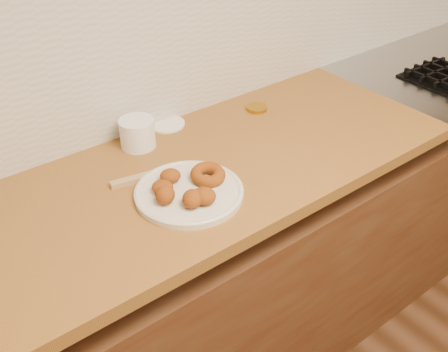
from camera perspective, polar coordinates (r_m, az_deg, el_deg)
The scene contains 10 objects.
base_cabinet at distance 1.95m, azimuth 4.61°, elevation -8.83°, with size 3.60×0.60×0.77m, color #50371E.
butcher_block at distance 1.36m, azimuth -15.35°, elevation -5.06°, with size 2.30×0.62×0.04m, color #91581E.
backsplash at distance 1.72m, azimuth -0.97°, elevation 17.00°, with size 3.60×0.02×0.60m, color beige.
donut_plate at distance 1.37m, azimuth -3.81°, elevation -1.83°, with size 0.29×0.29×0.02m, color beige.
ring_donut at distance 1.40m, azimuth -1.79°, elevation 0.17°, with size 0.09×0.09×0.03m, color brown.
fried_dough_chunks at distance 1.33m, azimuth -4.75°, elevation -1.67°, with size 0.15×0.21×0.05m.
plastic_tub at distance 1.58m, azimuth -9.41°, elevation 4.62°, with size 0.10×0.10×0.09m, color white.
tub_lid at distance 1.70m, azimuth -6.29°, elevation 5.66°, with size 0.12×0.12×0.01m, color white.
brass_jar_lid at distance 1.79m, azimuth 3.56°, elevation 7.39°, with size 0.07×0.07×0.01m, color #AB8417.
wooden_utensil at distance 1.45m, azimuth -8.77°, elevation -0.10°, with size 0.19×0.02×0.01m, color #A98256.
Camera 1 is at (-0.98, 0.67, 1.72)m, focal length 42.00 mm.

